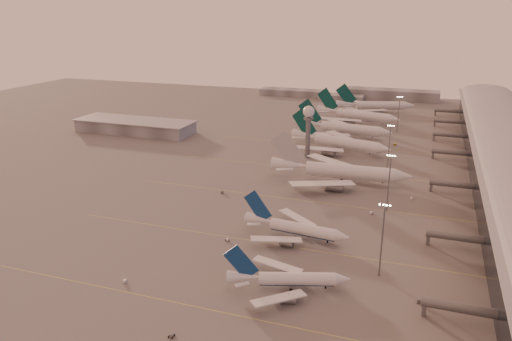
% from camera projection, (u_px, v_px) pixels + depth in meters
% --- Properties ---
extents(ground, '(700.00, 700.00, 0.00)m').
position_uv_depth(ground, '(212.00, 248.00, 176.24)').
color(ground, '#5D5A5A').
rests_on(ground, ground).
extents(taxiway_markings, '(180.00, 185.25, 0.02)m').
position_uv_depth(taxiway_markings, '(328.00, 203.00, 216.90)').
color(taxiway_markings, gold).
rests_on(taxiway_markings, ground).
extents(hangar, '(82.00, 27.00, 8.50)m').
position_uv_depth(hangar, '(135.00, 126.00, 338.39)').
color(hangar, slate).
rests_on(hangar, ground).
extents(radar_tower, '(6.40, 6.40, 31.10)m').
position_uv_depth(radar_tower, '(308.00, 121.00, 275.67)').
color(radar_tower, slate).
rests_on(radar_tower, ground).
extents(mast_a, '(3.60, 0.56, 25.00)m').
position_uv_depth(mast_a, '(382.00, 236.00, 153.58)').
color(mast_a, slate).
rests_on(mast_a, ground).
extents(mast_b, '(3.60, 0.56, 25.00)m').
position_uv_depth(mast_b, '(389.00, 180.00, 203.81)').
color(mast_b, slate).
rests_on(mast_b, ground).
extents(mast_c, '(3.60, 0.56, 25.00)m').
position_uv_depth(mast_c, '(389.00, 146.00, 254.68)').
color(mast_c, slate).
rests_on(mast_c, ground).
extents(mast_d, '(3.60, 0.56, 25.00)m').
position_uv_depth(mast_d, '(399.00, 112.00, 335.96)').
color(mast_d, slate).
rests_on(mast_d, ground).
extents(distant_horizon, '(165.00, 37.50, 9.00)m').
position_uv_depth(distant_horizon, '(358.00, 94.00, 465.54)').
color(distant_horizon, slate).
rests_on(distant_horizon, ground).
extents(narrowbody_near, '(36.52, 28.67, 14.77)m').
position_uv_depth(narrowbody_near, '(288.00, 281.00, 149.09)').
color(narrowbody_near, silver).
rests_on(narrowbody_near, ground).
extents(narrowbody_mid, '(41.24, 32.78, 16.12)m').
position_uv_depth(narrowbody_mid, '(296.00, 230.00, 182.76)').
color(narrowbody_mid, silver).
rests_on(narrowbody_mid, ground).
extents(widebody_white, '(68.67, 54.92, 24.14)m').
position_uv_depth(widebody_white, '(340.00, 174.00, 240.94)').
color(widebody_white, silver).
rests_on(widebody_white, ground).
extents(greentail_a, '(62.31, 49.69, 23.12)m').
position_uv_depth(greentail_a, '(340.00, 145.00, 293.15)').
color(greentail_a, silver).
rests_on(greentail_a, ground).
extents(greentail_b, '(63.64, 51.10, 23.17)m').
position_uv_depth(greentail_b, '(344.00, 130.00, 327.26)').
color(greentail_b, silver).
rests_on(greentail_b, ground).
extents(greentail_c, '(63.92, 50.98, 23.69)m').
position_uv_depth(greentail_c, '(357.00, 117.00, 367.07)').
color(greentail_c, silver).
rests_on(greentail_c, ground).
extents(greentail_d, '(61.82, 49.18, 23.17)m').
position_uv_depth(greentail_d, '(375.00, 107.00, 403.80)').
color(greentail_d, silver).
rests_on(greentail_d, ground).
extents(gsv_truck_a, '(5.33, 4.40, 2.09)m').
position_uv_depth(gsv_truck_a, '(126.00, 279.00, 153.52)').
color(gsv_truck_a, silver).
rests_on(gsv_truck_a, ground).
extents(gsv_tug_near, '(1.97, 3.24, 0.92)m').
position_uv_depth(gsv_tug_near, '(172.00, 336.00, 128.16)').
color(gsv_tug_near, '#56585B').
rests_on(gsv_tug_near, ground).
extents(gsv_catering_a, '(6.02, 4.60, 4.52)m').
position_uv_depth(gsv_catering_a, '(420.00, 296.00, 142.63)').
color(gsv_catering_a, '#56585B').
rests_on(gsv_catering_a, ground).
extents(gsv_tug_mid, '(3.06, 3.55, 0.87)m').
position_uv_depth(gsv_tug_mid, '(227.00, 240.00, 181.09)').
color(gsv_tug_mid, silver).
rests_on(gsv_tug_mid, ground).
extents(gsv_truck_b, '(5.73, 2.56, 2.24)m').
position_uv_depth(gsv_truck_b, '(372.00, 212.00, 204.38)').
color(gsv_truck_b, silver).
rests_on(gsv_truck_b, ground).
extents(gsv_truck_c, '(6.53, 4.12, 2.48)m').
position_uv_depth(gsv_truck_c, '(223.00, 191.00, 227.42)').
color(gsv_truck_c, '#56585B').
rests_on(gsv_truck_c, ground).
extents(gsv_catering_b, '(5.11, 2.71, 4.05)m').
position_uv_depth(gsv_catering_b, '(412.00, 195.00, 219.81)').
color(gsv_catering_b, silver).
rests_on(gsv_catering_b, ground).
extents(gsv_truck_d, '(3.08, 5.48, 2.09)m').
position_uv_depth(gsv_truck_d, '(283.00, 150.00, 293.05)').
color(gsv_truck_d, silver).
rests_on(gsv_truck_d, ground).
extents(gsv_tug_hangar, '(3.70, 2.22, 1.06)m').
position_uv_depth(gsv_tug_hangar, '(395.00, 144.00, 307.48)').
color(gsv_tug_hangar, gold).
rests_on(gsv_tug_hangar, ground).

